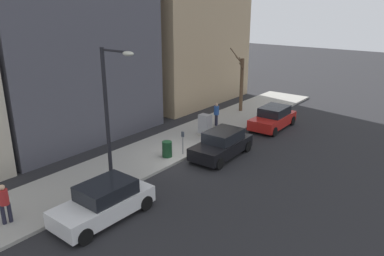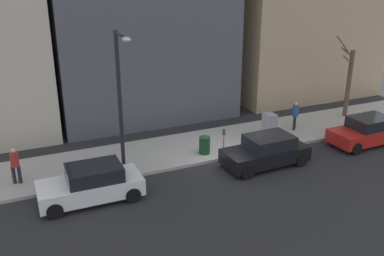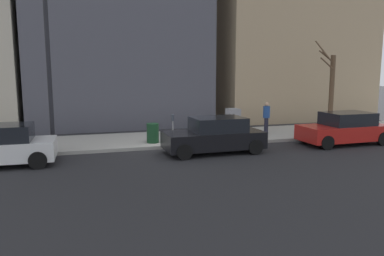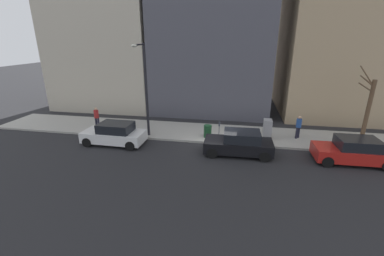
# 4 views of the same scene
# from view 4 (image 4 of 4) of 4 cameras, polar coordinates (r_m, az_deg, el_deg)

# --- Properties ---
(ground_plane) EXTENTS (120.00, 120.00, 0.00)m
(ground_plane) POSITION_cam_4_polar(r_m,az_deg,el_deg) (17.81, 5.75, -3.67)
(ground_plane) COLOR #232326
(sidewalk) EXTENTS (4.00, 36.00, 0.15)m
(sidewalk) POSITION_cam_4_polar(r_m,az_deg,el_deg) (19.64, 6.27, -1.23)
(sidewalk) COLOR #9E9B93
(sidewalk) RESTS_ON ground
(parked_car_red) EXTENTS (2.00, 4.24, 1.52)m
(parked_car_red) POSITION_cam_4_polar(r_m,az_deg,el_deg) (17.67, 32.23, -4.34)
(parked_car_red) COLOR red
(parked_car_red) RESTS_ON ground
(parked_car_black) EXTENTS (2.00, 4.24, 1.52)m
(parked_car_black) POSITION_cam_4_polar(r_m,az_deg,el_deg) (16.30, 10.42, -3.35)
(parked_car_black) COLOR black
(parked_car_black) RESTS_ON ground
(parked_car_white) EXTENTS (1.97, 4.23, 1.52)m
(parked_car_white) POSITION_cam_4_polar(r_m,az_deg,el_deg) (18.36, -16.83, -1.26)
(parked_car_white) COLOR white
(parked_car_white) RESTS_ON ground
(parking_meter) EXTENTS (0.14, 0.10, 1.35)m
(parking_meter) POSITION_cam_4_polar(r_m,az_deg,el_deg) (17.88, 6.05, -0.23)
(parking_meter) COLOR slate
(parking_meter) RESTS_ON sidewalk
(utility_box) EXTENTS (0.83, 0.61, 1.43)m
(utility_box) POSITION_cam_4_polar(r_m,az_deg,el_deg) (18.80, 16.37, -0.36)
(utility_box) COLOR #A8A399
(utility_box) RESTS_ON sidewalk
(streetlamp) EXTENTS (1.97, 0.32, 6.50)m
(streetlamp) POSITION_cam_4_polar(r_m,az_deg,el_deg) (18.07, -10.51, 9.72)
(streetlamp) COLOR black
(streetlamp) RESTS_ON sidewalk
(bare_tree) EXTENTS (1.15, 1.27, 5.05)m
(bare_tree) POSITION_cam_4_polar(r_m,az_deg,el_deg) (21.38, 34.49, 3.74)
(bare_tree) COLOR brown
(bare_tree) RESTS_ON sidewalk
(trash_bin) EXTENTS (0.56, 0.56, 0.90)m
(trash_bin) POSITION_cam_4_polar(r_m,az_deg,el_deg) (18.51, 3.49, -0.72)
(trash_bin) COLOR #14381E
(trash_bin) RESTS_ON sidewalk
(pedestrian_near_meter) EXTENTS (0.36, 0.36, 1.66)m
(pedestrian_near_meter) POSITION_cam_4_polar(r_m,az_deg,el_deg) (19.65, 22.60, 0.49)
(pedestrian_near_meter) COLOR #1E1E2D
(pedestrian_near_meter) RESTS_ON sidewalk
(pedestrian_midblock) EXTENTS (0.36, 0.39, 1.66)m
(pedestrian_midblock) POSITION_cam_4_polar(r_m,az_deg,el_deg) (21.69, -20.44, 2.44)
(pedestrian_midblock) COLOR #1E1E2D
(pedestrian_midblock) RESTS_ON sidewalk
(office_tower_right) EXTENTS (10.18, 10.18, 15.66)m
(office_tower_right) POSITION_cam_4_polar(r_m,az_deg,el_deg) (30.18, -17.24, 20.21)
(office_tower_right) COLOR #BCB29E
(office_tower_right) RESTS_ON ground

